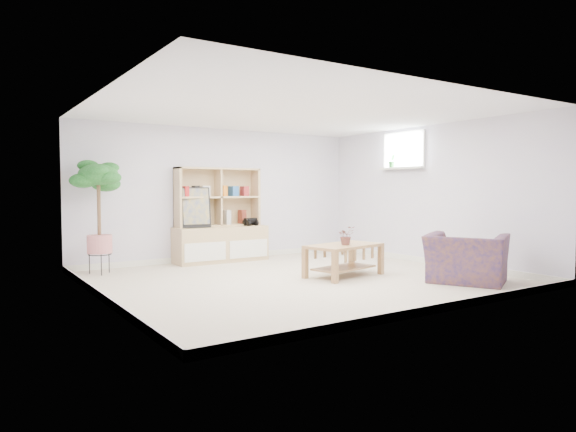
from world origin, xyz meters
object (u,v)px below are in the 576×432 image
coffee_table (344,260)px  storage_unit (221,215)px  floor_tree (99,217)px  armchair (466,255)px

coffee_table → storage_unit: bearing=97.5°
floor_tree → coffee_table: bearing=-36.3°
coffee_table → armchair: size_ratio=1.12×
storage_unit → coffee_table: (0.85, -2.42, -0.60)m
storage_unit → floor_tree: 2.16m
coffee_table → floor_tree: 3.77m
storage_unit → floor_tree: bearing=-174.1°
coffee_table → armchair: (1.08, -1.34, 0.15)m
storage_unit → armchair: (1.94, -3.76, -0.45)m
storage_unit → coffee_table: storage_unit is taller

